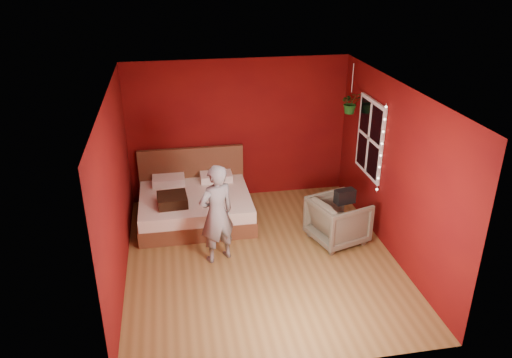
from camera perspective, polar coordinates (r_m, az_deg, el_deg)
name	(u,v)px	position (r m, az deg, el deg)	size (l,w,h in m)	color
floor	(261,258)	(7.69, 0.57, -9.04)	(4.50, 4.50, 0.00)	olive
room_walls	(261,156)	(6.91, 0.63, 2.65)	(4.04, 4.54, 2.62)	maroon
window	(370,138)	(8.33, 12.88, 4.59)	(0.05, 0.97, 1.27)	white
fairy_lights	(381,150)	(7.88, 14.13, 3.28)	(0.04, 0.04, 1.45)	silver
bed	(195,203)	(8.75, -6.99, -2.77)	(1.90, 1.61, 1.04)	brown
person	(217,214)	(7.32, -4.52, -4.00)	(0.56, 0.37, 1.54)	gray
armchair	(338,220)	(8.06, 9.36, -4.66)	(0.79, 0.81, 0.74)	#6A6954
handbag	(345,196)	(7.75, 10.12, -1.96)	(0.31, 0.15, 0.22)	black
throw_pillow	(172,200)	(8.27, -9.55, -2.37)	(0.47, 0.47, 0.17)	black
hanging_plant	(351,103)	(8.65, 10.77, 8.55)	(0.34, 0.29, 0.85)	silver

